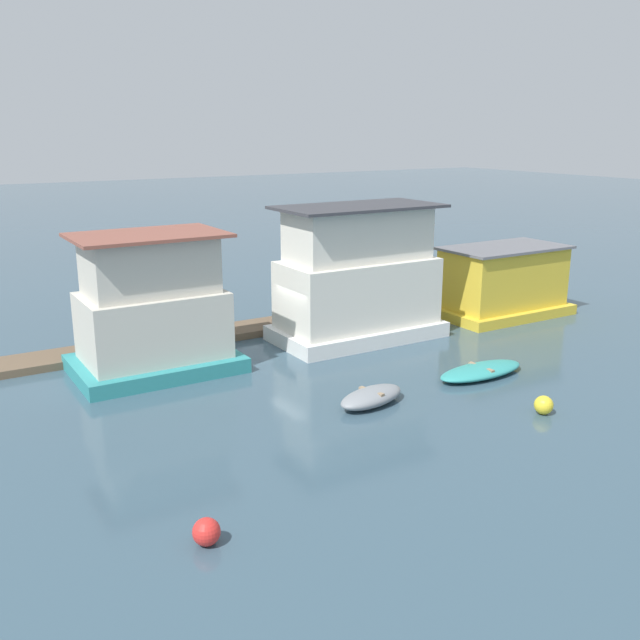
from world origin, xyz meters
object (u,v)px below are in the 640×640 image
object	(u,v)px
houseboat_teal	(152,311)
dinghy_grey	(371,397)
houseboat_white	(358,279)
houseboat_yellow	(503,282)
buoy_yellow	(544,405)
dinghy_teal	(481,371)
buoy_red	(206,532)

from	to	relation	value
houseboat_teal	dinghy_grey	size ratio (longest dim) A/B	2.10
houseboat_white	houseboat_yellow	xyz separation A→B (m)	(8.15, -0.33, -0.98)
dinghy_grey	houseboat_white	bearing A→B (deg)	59.31
dinghy_grey	buoy_yellow	bearing A→B (deg)	-39.46
houseboat_yellow	dinghy_teal	world-z (taller)	houseboat_yellow
houseboat_teal	houseboat_white	bearing A→B (deg)	-2.31
dinghy_teal	buoy_red	size ratio (longest dim) A/B	6.04
houseboat_white	dinghy_teal	bearing A→B (deg)	-80.40
houseboat_teal	buoy_red	world-z (taller)	houseboat_teal
houseboat_teal	houseboat_white	xyz separation A→B (m)	(8.79, -0.35, 0.29)
houseboat_teal	houseboat_yellow	bearing A→B (deg)	-2.30
houseboat_white	buoy_red	world-z (taller)	houseboat_white
houseboat_teal	dinghy_teal	bearing A→B (deg)	-34.39
houseboat_yellow	dinghy_grey	xyz separation A→B (m)	(-12.06, -6.26, -1.32)
houseboat_teal	houseboat_white	size ratio (longest dim) A/B	0.83
houseboat_white	dinghy_grey	distance (m)	8.00
dinghy_grey	buoy_yellow	world-z (taller)	buoy_yellow
houseboat_teal	houseboat_yellow	size ratio (longest dim) A/B	0.92
dinghy_grey	buoy_red	distance (m)	9.05
dinghy_grey	buoy_red	bearing A→B (deg)	-148.39
houseboat_teal	houseboat_yellow	distance (m)	16.97
houseboat_white	dinghy_grey	world-z (taller)	houseboat_white
houseboat_yellow	buoy_red	distance (m)	22.66
houseboat_yellow	dinghy_teal	bearing A→B (deg)	-139.33
houseboat_yellow	buoy_red	world-z (taller)	houseboat_yellow
houseboat_white	buoy_yellow	world-z (taller)	houseboat_white
houseboat_teal	buoy_yellow	size ratio (longest dim) A/B	9.74
houseboat_teal	dinghy_grey	xyz separation A→B (m)	(4.88, -6.94, -2.01)
houseboat_white	houseboat_yellow	distance (m)	8.22
houseboat_white	buoy_red	xyz separation A→B (m)	(-11.62, -11.33, -2.27)
houseboat_white	buoy_red	distance (m)	16.38
buoy_red	buoy_yellow	size ratio (longest dim) A/B	1.03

